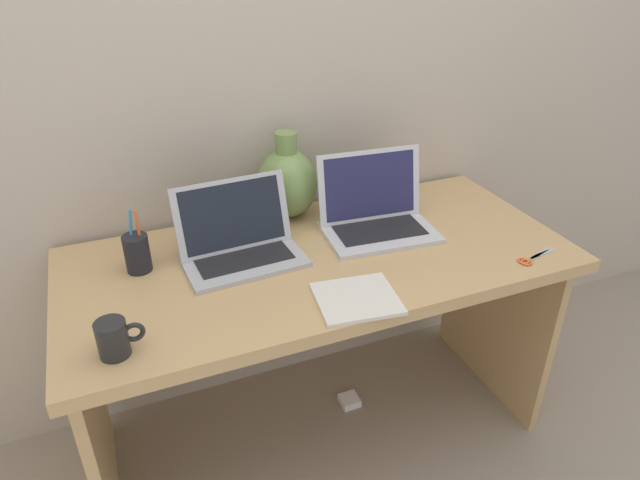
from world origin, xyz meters
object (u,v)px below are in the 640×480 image
Objects in this scene: laptop_left at (238,239)px; power_brick at (349,401)px; pen_cup at (137,253)px; scissors at (531,259)px; green_vase at (287,182)px; coffee_mug at (114,338)px; notebook_stack at (358,298)px; laptop_right at (375,210)px.

laptop_left is 5.08× the size of power_brick.
pen_cup is 1.14m from scissors.
power_brick is at bearing -53.94° from green_vase.
coffee_mug is at bearing 178.59° from scissors.
laptop_right is at bearing 56.92° from notebook_stack.
green_vase is 1.38× the size of notebook_stack.
green_vase is at bearing 40.91° from coffee_mug.
green_vase is 0.89m from power_brick.
pen_cup is (-0.74, 0.03, -0.01)m from laptop_right.
green_vase is 2.66× the size of coffee_mug.
coffee_mug is at bearing -139.99° from laptop_left.
coffee_mug is 1.17m from scissors.
laptop_right is at bearing 21.37° from coffee_mug.
scissors is at bearing -19.53° from pen_cup.
green_vase is at bearing 42.36° from laptop_left.
notebook_stack is (-0.22, -0.34, -0.06)m from laptop_right.
laptop_right is 0.74m from pen_cup.
scissors is 2.10× the size of power_brick.
pen_cup is at bearing 144.12° from notebook_stack.
power_brick is at bearing -0.79° from laptop_left.
laptop_right is 0.49m from scissors.
pen_cup is at bearing 176.47° from power_brick.
laptop_left reaches higher than coffee_mug.
green_vase reaches higher than laptop_left.
pen_cup reaches higher than scissors.
laptop_right reaches higher than laptop_left.
notebook_stack is at bearing -35.88° from pen_cup.
notebook_stack is 3.02× the size of power_brick.
power_brick is (0.66, -0.04, -0.79)m from pen_cup.
scissors is (0.34, -0.35, -0.06)m from laptop_right.
coffee_mug is at bearing 178.24° from notebook_stack.
coffee_mug is 0.74× the size of scissors.
scissors is at bearing -46.28° from laptop_right.
green_vase is 1.53× the size of pen_cup.
notebook_stack is 1.11× the size of pen_cup.
notebook_stack is 0.56m from scissors.
green_vase reaches higher than laptop_right.
notebook_stack is 0.61m from coffee_mug.
laptop_left is 0.45m from laptop_right.
laptop_right reaches higher than scissors.
laptop_left is at bearing -137.64° from green_vase.
power_brick is (-0.41, 0.34, -0.73)m from scissors.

